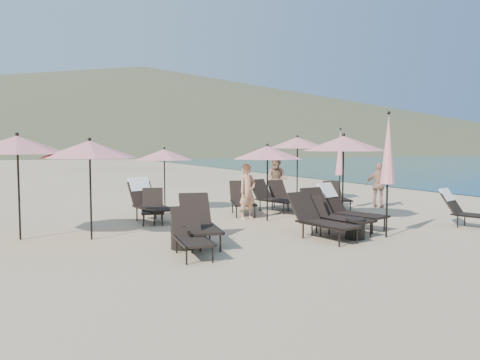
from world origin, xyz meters
name	(u,v)px	position (x,y,z in m)	size (l,w,h in m)	color
ground	(348,234)	(0.00, 0.00, 0.00)	(800.00, 800.00, 0.00)	#D6BA8C
volcanic_headland	(159,111)	(71.37, 302.62, 26.49)	(690.00, 690.00, 55.00)	brown
lounger_0	(191,234)	(-4.07, -0.56, 0.41)	(0.72, 1.56, 0.87)	black
lounger_1	(199,222)	(-3.60, 0.34, 0.48)	(0.96, 1.87, 1.03)	black
lounger_2	(320,218)	(-0.94, -0.25, 0.47)	(1.00, 1.85, 1.01)	black
lounger_3	(334,213)	(-0.28, 0.19, 0.49)	(1.07, 1.94, 1.05)	black
lounger_4	(346,207)	(0.49, 0.73, 0.53)	(1.18, 1.90, 1.12)	black
lounger_5	(467,209)	(3.40, -0.45, 0.47)	(1.06, 1.66, 0.97)	black
lounger_6	(153,207)	(-3.80, 3.70, 0.42)	(0.93, 1.64, 0.89)	black
lounger_7	(149,200)	(-3.84, 4.00, 0.57)	(1.05, 2.00, 1.19)	black
lounger_8	(242,199)	(-0.92, 4.08, 0.46)	(1.12, 1.83, 0.99)	black
lounger_9	(284,196)	(0.92, 4.72, 0.43)	(0.64, 1.61, 0.92)	black
lounger_10	(272,197)	(0.22, 4.29, 0.46)	(1.10, 1.84, 0.99)	black
lounger_11	(336,196)	(2.58, 4.08, 0.41)	(1.03, 1.63, 0.88)	black
lounger_12	(327,219)	(-0.66, -0.10, 0.42)	(0.68, 1.61, 0.91)	black
umbrella_open_0	(90,149)	(-5.64, 1.79, 2.01)	(2.11, 2.11, 2.27)	black
umbrella_open_1	(267,153)	(-0.84, 2.55, 1.91)	(2.01, 2.01, 2.16)	black
umbrella_open_2	(343,144)	(0.94, 1.50, 2.16)	(2.27, 2.27, 2.44)	black
umbrella_open_3	(164,155)	(-2.96, 5.62, 1.82)	(1.92, 1.92, 2.06)	black
umbrella_open_4	(297,143)	(2.40, 6.37, 2.23)	(2.34, 2.34, 2.52)	black
umbrella_open_5	(17,145)	(-7.10, 2.41, 2.11)	(2.22, 2.22, 2.39)	black
umbrella_closed_0	(388,150)	(0.56, -0.68, 2.00)	(0.34, 0.34, 2.87)	black
umbrella_closed_1	(340,153)	(2.37, 3.62, 1.87)	(0.31, 0.31, 2.69)	black
side_table_0	(182,237)	(-4.08, 0.03, 0.25)	(0.44, 0.44, 0.49)	black
side_table_1	(355,229)	(-0.21, -0.54, 0.23)	(0.44, 0.44, 0.47)	black
beachgoer_a	(247,192)	(-1.23, 3.03, 0.79)	(0.58, 0.38, 1.59)	tan
beachgoer_b	(277,180)	(1.47, 6.26, 0.85)	(0.83, 0.65, 1.71)	#9B6C50
beachgoer_c	(379,185)	(3.97, 3.60, 0.77)	(0.90, 0.38, 1.54)	tan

